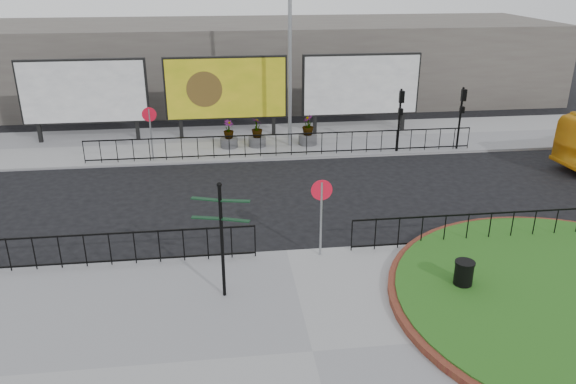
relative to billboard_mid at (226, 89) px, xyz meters
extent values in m
plane|color=black|center=(1.50, -12.97, -2.60)|extent=(90.00, 90.00, 0.00)
cube|color=gray|center=(1.50, -17.97, -2.54)|extent=(30.00, 10.00, 0.12)
cube|color=gray|center=(1.50, -0.97, -2.54)|extent=(44.00, 6.00, 0.12)
cylinder|color=gray|center=(-3.50, -3.57, -1.28)|extent=(0.07, 0.07, 2.40)
cylinder|color=red|center=(-3.50, -3.57, -0.33)|extent=(0.64, 0.03, 0.64)
cylinder|color=white|center=(-3.50, -3.55, -0.33)|extent=(0.50, 0.03, 0.50)
cylinder|color=gray|center=(2.50, -13.37, -1.28)|extent=(0.07, 0.07, 2.40)
cylinder|color=red|center=(2.50, -13.37, -0.33)|extent=(0.64, 0.03, 0.64)
cylinder|color=white|center=(2.50, -13.35, -0.33)|extent=(0.50, 0.03, 0.50)
cube|color=black|center=(-9.40, 0.03, -1.98)|extent=(0.18, 0.18, 1.00)
cube|color=black|center=(-4.60, 0.03, -1.98)|extent=(0.18, 0.18, 1.00)
cube|color=black|center=(-7.00, 0.03, 0.02)|extent=(6.20, 0.25, 3.20)
cube|color=white|center=(-7.00, -0.13, 0.02)|extent=(6.00, 0.06, 3.00)
cube|color=black|center=(-2.40, 0.03, -1.98)|extent=(0.18, 0.18, 1.00)
cube|color=black|center=(2.40, 0.03, -1.98)|extent=(0.18, 0.18, 1.00)
cube|color=black|center=(0.00, 0.03, 0.02)|extent=(6.20, 0.25, 3.20)
cube|color=yellow|center=(0.00, -0.13, 0.02)|extent=(6.00, 0.06, 3.00)
cube|color=black|center=(4.60, 0.03, -1.98)|extent=(0.18, 0.18, 1.00)
cube|color=black|center=(9.40, 0.03, -1.98)|extent=(0.18, 0.18, 1.00)
cube|color=black|center=(7.00, 0.03, 0.02)|extent=(6.20, 0.25, 3.20)
cube|color=white|center=(7.00, -0.13, 0.02)|extent=(6.00, 0.06, 3.00)
cylinder|color=gray|center=(3.00, -1.97, 2.02)|extent=(0.18, 0.18, 9.00)
cylinder|color=black|center=(8.00, -3.57, -0.98)|extent=(0.10, 0.10, 3.00)
cube|color=black|center=(8.00, -3.69, 0.17)|extent=(0.22, 0.18, 0.55)
cube|color=black|center=(8.00, -3.69, -0.53)|extent=(0.20, 0.16, 0.30)
cylinder|color=black|center=(11.00, -3.57, -0.98)|extent=(0.10, 0.10, 3.00)
cube|color=black|center=(11.00, -3.69, 0.17)|extent=(0.22, 0.18, 0.55)
cube|color=black|center=(11.00, -3.69, -0.53)|extent=(0.20, 0.16, 0.30)
cube|color=#605B54|center=(1.50, 9.03, -0.10)|extent=(40.00, 10.00, 5.00)
cylinder|color=black|center=(-0.48, -15.31, -0.89)|extent=(0.09, 0.09, 3.17)
sphere|color=black|center=(-0.48, -15.31, 0.74)|extent=(0.14, 0.14, 0.14)
cube|color=black|center=(-0.86, -15.18, 0.31)|extent=(0.75, 0.38, 0.03)
cube|color=black|center=(-0.09, -15.39, 0.31)|extent=(0.76, 0.28, 0.03)
cube|color=black|center=(-0.87, -15.22, -0.19)|extent=(0.76, 0.31, 0.03)
cube|color=black|center=(-0.11, -15.45, -0.19)|extent=(0.75, 0.38, 0.03)
cylinder|color=black|center=(6.00, -15.90, -2.05)|extent=(0.51, 0.51, 0.85)
cylinder|color=black|center=(6.00, -15.90, -1.60)|extent=(0.55, 0.55, 0.06)
cylinder|color=#4C4C4F|center=(0.00, -1.97, -2.26)|extent=(0.86, 0.86, 0.45)
imported|color=#195416|center=(0.00, -1.97, -1.58)|extent=(0.71, 0.71, 0.90)
cylinder|color=#4C4C4F|center=(1.38, -1.97, -2.26)|extent=(0.86, 0.86, 0.45)
imported|color=#195416|center=(1.38, -1.97, -1.55)|extent=(0.75, 0.75, 0.96)
cylinder|color=#4C4C4F|center=(3.90, -1.97, -2.24)|extent=(0.92, 0.92, 0.48)
imported|color=#195416|center=(3.90, -1.97, -1.50)|extent=(0.63, 0.63, 1.01)
camera|label=1|loc=(-0.38, -28.48, 5.86)|focal=35.00mm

